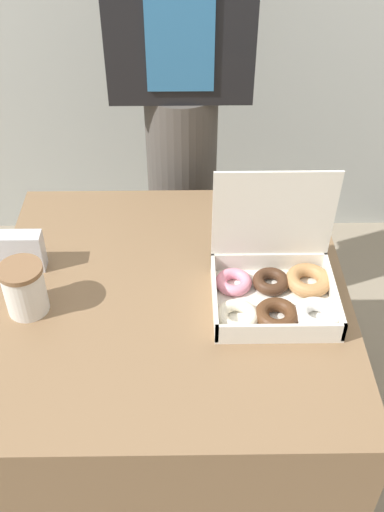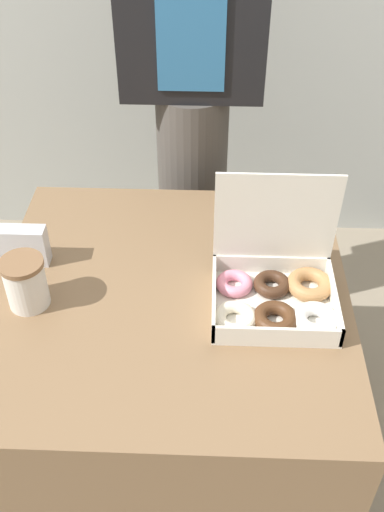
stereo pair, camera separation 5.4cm
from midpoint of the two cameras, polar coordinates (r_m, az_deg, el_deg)
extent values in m
plane|color=gray|center=(2.03, -0.73, -18.30)|extent=(14.00, 14.00, 0.00)
cube|color=brown|center=(1.73, -0.83, -12.09)|extent=(0.87, 0.88, 0.72)
cube|color=white|center=(1.44, 8.78, -4.79)|extent=(0.29, 0.25, 0.01)
cube|color=white|center=(1.41, 3.20, -3.88)|extent=(0.01, 0.25, 0.05)
cube|color=white|center=(1.44, 14.43, -4.06)|extent=(0.01, 0.25, 0.05)
cube|color=white|center=(1.34, 9.30, -7.58)|extent=(0.29, 0.01, 0.05)
cube|color=white|center=(1.50, 8.53, -0.80)|extent=(0.29, 0.01, 0.05)
cube|color=white|center=(1.41, 9.12, 3.64)|extent=(0.29, 0.02, 0.25)
torus|color=silver|center=(1.38, 5.26, -5.91)|extent=(0.10, 0.10, 0.03)
torus|color=pink|center=(1.46, 5.12, -2.64)|extent=(0.12, 0.12, 0.03)
torus|color=#4C2D19|center=(1.38, 9.04, -5.91)|extent=(0.13, 0.13, 0.03)
torus|color=#422819|center=(1.47, 8.67, -2.70)|extent=(0.12, 0.12, 0.03)
torus|color=white|center=(1.40, 12.76, -5.94)|extent=(0.12, 0.12, 0.03)
torus|color=#B27F4C|center=(1.48, 12.18, -2.69)|extent=(0.12, 0.12, 0.03)
cylinder|color=silver|center=(1.44, -14.48, -2.68)|extent=(0.10, 0.10, 0.12)
cylinder|color=brown|center=(1.40, -14.92, -0.74)|extent=(0.10, 0.10, 0.01)
cube|color=silver|center=(1.56, -14.82, 0.96)|extent=(0.12, 0.04, 0.11)
cylinder|color=#4C4742|center=(2.12, 0.76, 3.78)|extent=(0.23, 0.23, 0.94)
cube|color=teal|center=(1.69, 0.88, 21.38)|extent=(0.19, 0.01, 0.39)
camera|label=1|loc=(0.03, -88.86, 0.98)|focal=42.00mm
camera|label=2|loc=(0.03, 91.14, -0.98)|focal=42.00mm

